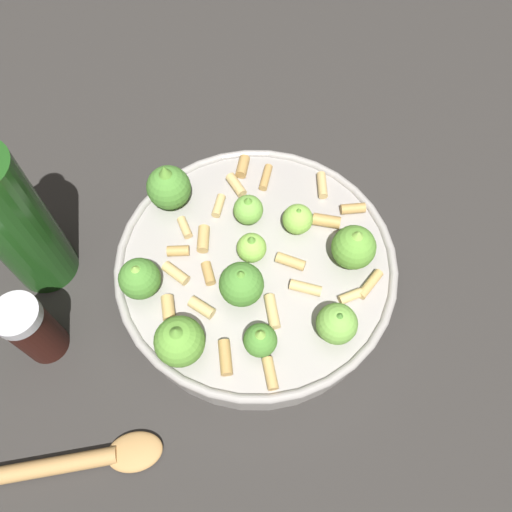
{
  "coord_description": "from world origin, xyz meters",
  "views": [
    {
      "loc": [
        -0.24,
        -0.03,
        0.5
      ],
      "look_at": [
        0.0,
        0.0,
        0.06
      ],
      "focal_mm": 35.12,
      "sensor_mm": 36.0,
      "label": 1
    }
  ],
  "objects": [
    {
      "name": "ground_plane",
      "position": [
        0.0,
        0.0,
        0.0
      ],
      "size": [
        2.4,
        2.4,
        0.0
      ],
      "primitive_type": "plane",
      "color": "#2D2B28"
    },
    {
      "name": "wooden_spoon",
      "position": [
        -0.21,
        0.16,
        0.01
      ],
      "size": [
        0.08,
        0.22,
        0.02
      ],
      "color": "#B2844C",
      "rests_on": "ground"
    },
    {
      "name": "pepper_shaker",
      "position": [
        -0.09,
        0.21,
        0.04
      ],
      "size": [
        0.04,
        0.04,
        0.09
      ],
      "color": "#33140F",
      "rests_on": "ground"
    },
    {
      "name": "olive_oil_bottle",
      "position": [
        -0.01,
        0.23,
        0.1
      ],
      "size": [
        0.07,
        0.07,
        0.23
      ],
      "color": "#1E4C19",
      "rests_on": "ground"
    },
    {
      "name": "cooking_pan",
      "position": [
        -0.0,
        0.0,
        0.03
      ],
      "size": [
        0.29,
        0.29,
        0.11
      ],
      "color": "#9E9993",
      "rests_on": "ground"
    }
  ]
}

